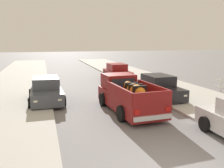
{
  "coord_description": "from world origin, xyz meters",
  "views": [
    {
      "loc": [
        -3.54,
        -5.47,
        3.7
      ],
      "look_at": [
        0.3,
        8.02,
        1.2
      ],
      "focal_mm": 38.96,
      "sensor_mm": 36.0,
      "label": 1
    }
  ],
  "objects_px": {
    "car_right_near": "(117,72)",
    "pickup_truck": "(128,96)",
    "car_left_near": "(158,88)",
    "car_left_mid": "(46,91)"
  },
  "relations": [
    {
      "from": "car_right_near",
      "to": "pickup_truck",
      "type": "bearing_deg",
      "value": -103.97
    },
    {
      "from": "car_left_near",
      "to": "pickup_truck",
      "type": "bearing_deg",
      "value": -143.75
    },
    {
      "from": "pickup_truck",
      "to": "car_right_near",
      "type": "distance_m",
      "value": 10.6
    },
    {
      "from": "car_left_near",
      "to": "car_right_near",
      "type": "distance_m",
      "value": 8.23
    },
    {
      "from": "car_left_near",
      "to": "car_right_near",
      "type": "height_order",
      "value": "same"
    },
    {
      "from": "pickup_truck",
      "to": "car_left_near",
      "type": "relative_size",
      "value": 1.24
    },
    {
      "from": "car_right_near",
      "to": "car_left_mid",
      "type": "xyz_separation_m",
      "value": [
        -6.75,
        -7.26,
        0.0
      ]
    },
    {
      "from": "car_right_near",
      "to": "car_left_near",
      "type": "bearing_deg",
      "value": -88.25
    },
    {
      "from": "pickup_truck",
      "to": "car_left_mid",
      "type": "relative_size",
      "value": 1.24
    },
    {
      "from": "car_left_near",
      "to": "car_right_near",
      "type": "xyz_separation_m",
      "value": [
        -0.25,
        8.23,
        0.0
      ]
    }
  ]
}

